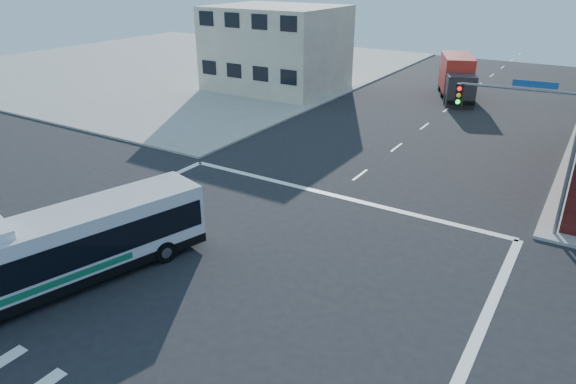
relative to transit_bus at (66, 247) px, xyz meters
The scene contains 6 objects.
ground 6.19m from the transit_bus, 35.41° to the left, with size 120.00×120.00×0.00m, color black.
sidewalk_nw 48.88m from the transit_bus, 128.06° to the left, with size 50.00×50.00×0.15m, color gray.
building_west 35.66m from the transit_bus, 109.95° to the left, with size 12.06×10.06×8.00m.
signal_mast_ne 20.11m from the transit_bus, 45.27° to the left, with size 7.91×1.13×8.07m.
transit_bus is the anchor object (origin of this frame).
box_truck 39.32m from the transit_bus, 83.77° to the left, with size 5.37×8.76×3.81m.
Camera 1 is at (11.39, -13.46, 11.46)m, focal length 32.00 mm.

